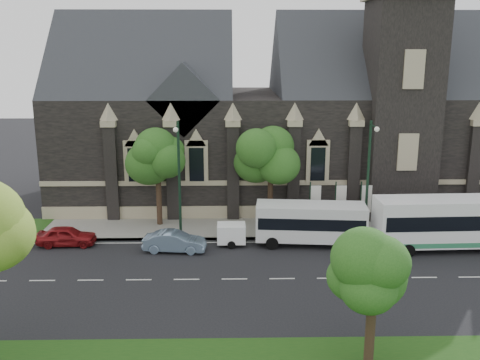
{
  "coord_description": "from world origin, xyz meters",
  "views": [
    {
      "loc": [
        -0.24,
        -30.78,
        14.05
      ],
      "look_at": [
        0.46,
        6.0,
        4.92
      ],
      "focal_mm": 39.7,
      "sensor_mm": 36.0,
      "label": 1
    }
  ],
  "objects_px": {
    "tree_park_east": "(377,270)",
    "banner_flag_center": "(339,202)",
    "street_lamp_near": "(369,173)",
    "box_trailer": "(231,233)",
    "sedan": "(175,242)",
    "banner_flag_left": "(313,202)",
    "shuttle_bus": "(311,221)",
    "tour_coach": "(466,222)",
    "car_far_red": "(67,236)",
    "tree_walk_left": "(160,156)",
    "banner_flag_right": "(364,202)",
    "street_lamp_mid": "(179,174)",
    "tree_walk_right": "(273,155)"
  },
  "relations": [
    {
      "from": "box_trailer",
      "to": "sedan",
      "type": "xyz_separation_m",
      "value": [
        -4.05,
        -1.17,
        -0.18
      ]
    },
    {
      "from": "tree_walk_left",
      "to": "tour_coach",
      "type": "distance_m",
      "value": 23.4
    },
    {
      "from": "car_far_red",
      "to": "banner_flag_left",
      "type": "bearing_deg",
      "value": -82.6
    },
    {
      "from": "banner_flag_right",
      "to": "tour_coach",
      "type": "height_order",
      "value": "banner_flag_right"
    },
    {
      "from": "street_lamp_mid",
      "to": "shuttle_bus",
      "type": "height_order",
      "value": "street_lamp_mid"
    },
    {
      "from": "tour_coach",
      "to": "car_far_red",
      "type": "distance_m",
      "value": 28.88
    },
    {
      "from": "sedan",
      "to": "box_trailer",
      "type": "bearing_deg",
      "value": -68.81
    },
    {
      "from": "tree_walk_right",
      "to": "banner_flag_left",
      "type": "height_order",
      "value": "tree_walk_right"
    },
    {
      "from": "banner_flag_center",
      "to": "box_trailer",
      "type": "height_order",
      "value": "banner_flag_center"
    },
    {
      "from": "street_lamp_near",
      "to": "tree_park_east",
      "type": "bearing_deg",
      "value": -103.11
    },
    {
      "from": "shuttle_bus",
      "to": "car_far_red",
      "type": "xyz_separation_m",
      "value": [
        -17.9,
        0.12,
        -1.04
      ]
    },
    {
      "from": "tree_walk_right",
      "to": "banner_flag_right",
      "type": "xyz_separation_m",
      "value": [
        7.08,
        -1.71,
        -3.43
      ]
    },
    {
      "from": "street_lamp_near",
      "to": "banner_flag_left",
      "type": "distance_m",
      "value": 4.99
    },
    {
      "from": "tree_walk_left",
      "to": "shuttle_bus",
      "type": "distance_m",
      "value": 13.0
    },
    {
      "from": "tree_walk_right",
      "to": "tour_coach",
      "type": "relative_size",
      "value": 0.6
    },
    {
      "from": "sedan",
      "to": "car_far_red",
      "type": "bearing_deg",
      "value": 85.72
    },
    {
      "from": "car_far_red",
      "to": "banner_flag_center",
      "type": "bearing_deg",
      "value": -83.44
    },
    {
      "from": "tour_coach",
      "to": "shuttle_bus",
      "type": "distance_m",
      "value": 10.99
    },
    {
      "from": "tree_walk_left",
      "to": "sedan",
      "type": "distance_m",
      "value": 7.89
    },
    {
      "from": "tree_walk_right",
      "to": "shuttle_bus",
      "type": "bearing_deg",
      "value": -62.55
    },
    {
      "from": "street_lamp_near",
      "to": "box_trailer",
      "type": "height_order",
      "value": "street_lamp_near"
    },
    {
      "from": "tree_park_east",
      "to": "tree_walk_right",
      "type": "xyz_separation_m",
      "value": [
        -2.96,
        20.04,
        1.2
      ]
    },
    {
      "from": "tree_park_east",
      "to": "banner_flag_right",
      "type": "relative_size",
      "value": 1.57
    },
    {
      "from": "street_lamp_near",
      "to": "sedan",
      "type": "height_order",
      "value": "street_lamp_near"
    },
    {
      "from": "box_trailer",
      "to": "car_far_red",
      "type": "distance_m",
      "value": 12.08
    },
    {
      "from": "banner_flag_left",
      "to": "box_trailer",
      "type": "distance_m",
      "value": 7.28
    },
    {
      "from": "street_lamp_near",
      "to": "banner_flag_center",
      "type": "relative_size",
      "value": 2.25
    },
    {
      "from": "banner_flag_left",
      "to": "tour_coach",
      "type": "relative_size",
      "value": 0.31
    },
    {
      "from": "banner_flag_left",
      "to": "banner_flag_right",
      "type": "height_order",
      "value": "same"
    },
    {
      "from": "shuttle_bus",
      "to": "sedan",
      "type": "bearing_deg",
      "value": -167.78
    },
    {
      "from": "banner_flag_left",
      "to": "shuttle_bus",
      "type": "relative_size",
      "value": 0.49
    },
    {
      "from": "tree_walk_right",
      "to": "street_lamp_near",
      "type": "distance_m",
      "value": 7.72
    },
    {
      "from": "tree_park_east",
      "to": "banner_flag_center",
      "type": "height_order",
      "value": "tree_park_east"
    },
    {
      "from": "tree_park_east",
      "to": "street_lamp_mid",
      "type": "xyz_separation_m",
      "value": [
        -10.18,
        16.42,
        0.49
      ]
    },
    {
      "from": "tree_park_east",
      "to": "car_far_red",
      "type": "distance_m",
      "value": 24.36
    },
    {
      "from": "shuttle_bus",
      "to": "banner_flag_right",
      "type": "bearing_deg",
      "value": 38.12
    },
    {
      "from": "shuttle_bus",
      "to": "sedan",
      "type": "xyz_separation_m",
      "value": [
        -9.87,
        -1.2,
        -1.04
      ]
    },
    {
      "from": "shuttle_bus",
      "to": "box_trailer",
      "type": "relative_size",
      "value": 2.73
    },
    {
      "from": "tree_walk_right",
      "to": "box_trailer",
      "type": "height_order",
      "value": "tree_walk_right"
    },
    {
      "from": "box_trailer",
      "to": "tree_walk_left",
      "type": "bearing_deg",
      "value": 139.99
    },
    {
      "from": "tour_coach",
      "to": "sedan",
      "type": "relative_size",
      "value": 2.94
    },
    {
      "from": "street_lamp_mid",
      "to": "shuttle_bus",
      "type": "relative_size",
      "value": 1.11
    },
    {
      "from": "tree_walk_left",
      "to": "banner_flag_center",
      "type": "xyz_separation_m",
      "value": [
        14.08,
        -1.7,
        -3.35
      ]
    },
    {
      "from": "street_lamp_mid",
      "to": "box_trailer",
      "type": "relative_size",
      "value": 3.02
    },
    {
      "from": "street_lamp_near",
      "to": "banner_flag_right",
      "type": "height_order",
      "value": "street_lamp_near"
    },
    {
      "from": "tour_coach",
      "to": "car_far_red",
      "type": "xyz_separation_m",
      "value": [
        -28.82,
        1.19,
        -1.33
      ]
    },
    {
      "from": "tree_walk_left",
      "to": "sedan",
      "type": "xyz_separation_m",
      "value": [
        1.58,
        -5.89,
        -5.01
      ]
    },
    {
      "from": "banner_flag_right",
      "to": "box_trailer",
      "type": "xyz_separation_m",
      "value": [
        -10.46,
        -3.02,
        -1.48
      ]
    },
    {
      "from": "tree_park_east",
      "to": "box_trailer",
      "type": "height_order",
      "value": "tree_park_east"
    },
    {
      "from": "street_lamp_mid",
      "to": "banner_flag_right",
      "type": "height_order",
      "value": "street_lamp_mid"
    }
  ]
}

